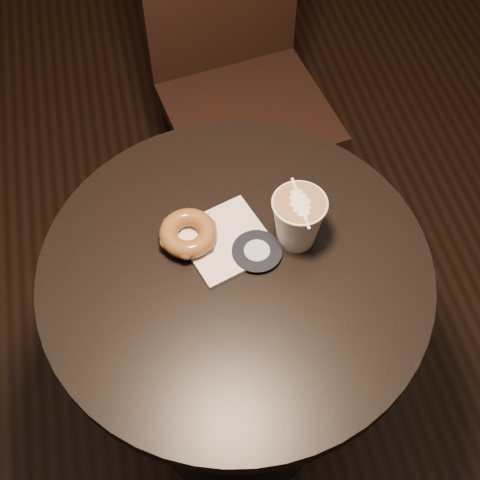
% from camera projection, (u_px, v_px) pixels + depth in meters
% --- Properties ---
extents(cafe_table, '(0.70, 0.70, 0.75)m').
position_uv_depth(cafe_table, '(236.00, 319.00, 1.34)').
color(cafe_table, black).
rests_on(cafe_table, ground).
extents(chair, '(0.47, 0.47, 1.04)m').
position_uv_depth(chair, '(234.00, 55.00, 1.73)').
color(chair, black).
rests_on(chair, ground).
extents(pastry_bag, '(0.18, 0.18, 0.01)m').
position_uv_depth(pastry_bag, '(226.00, 240.00, 1.20)').
color(pastry_bag, silver).
rests_on(pastry_bag, cafe_table).
extents(doughnut, '(0.10, 0.10, 0.03)m').
position_uv_depth(doughnut, '(188.00, 233.00, 1.18)').
color(doughnut, brown).
rests_on(doughnut, pastry_bag).
extents(latte_cup, '(0.10, 0.10, 0.11)m').
position_uv_depth(latte_cup, '(298.00, 221.00, 1.16)').
color(latte_cup, white).
rests_on(latte_cup, cafe_table).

